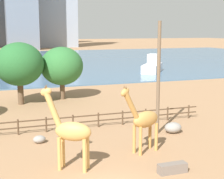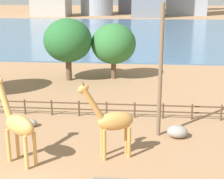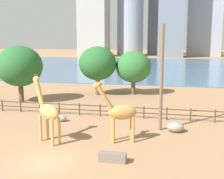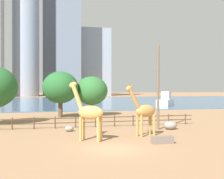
{
  "view_description": "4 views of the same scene",
  "coord_description": "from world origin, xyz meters",
  "px_view_note": "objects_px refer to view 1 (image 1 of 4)",
  "views": [
    {
      "loc": [
        -5.51,
        -16.11,
        8.56
      ],
      "look_at": [
        3.54,
        9.75,
        3.73
      ],
      "focal_mm": 55.0,
      "sensor_mm": 36.0,
      "label": 1
    },
    {
      "loc": [
        5.91,
        -14.38,
        9.81
      ],
      "look_at": [
        3.98,
        6.76,
        3.83
      ],
      "focal_mm": 55.0,
      "sensor_mm": 36.0,
      "label": 2
    },
    {
      "loc": [
        7.91,
        -15.79,
        7.69
      ],
      "look_at": [
        0.28,
        20.29,
        1.48
      ],
      "focal_mm": 45.0,
      "sensor_mm": 36.0,
      "label": 3
    },
    {
      "loc": [
        -4.87,
        -20.1,
        4.49
      ],
      "look_at": [
        2.36,
        10.38,
        4.37
      ],
      "focal_mm": 45.0,
      "sensor_mm": 36.0,
      "label": 4
    }
  ],
  "objects_px": {
    "boulder_by_pole": "(173,128)",
    "boat_sailboat": "(152,66)",
    "tree_left_large": "(62,66)",
    "giraffe_tall": "(70,131)",
    "tree_center_broad": "(19,64)",
    "boulder_near_fence": "(39,139)",
    "utility_pole": "(158,79)",
    "giraffe_companion": "(144,120)",
    "feeding_trough": "(172,168)"
  },
  "relations": [
    {
      "from": "boulder_by_pole",
      "to": "boat_sailboat",
      "type": "distance_m",
      "value": 39.97
    },
    {
      "from": "tree_left_large",
      "to": "boat_sailboat",
      "type": "distance_m",
      "value": 29.55
    },
    {
      "from": "giraffe_tall",
      "to": "boulder_by_pole",
      "type": "relative_size",
      "value": 3.61
    },
    {
      "from": "tree_center_broad",
      "to": "boulder_near_fence",
      "type": "bearing_deg",
      "value": -89.33
    },
    {
      "from": "boulder_by_pole",
      "to": "tree_center_broad",
      "type": "bearing_deg",
      "value": 125.29
    },
    {
      "from": "boulder_near_fence",
      "to": "giraffe_tall",
      "type": "bearing_deg",
      "value": -78.02
    },
    {
      "from": "utility_pole",
      "to": "tree_left_large",
      "type": "height_order",
      "value": "utility_pole"
    },
    {
      "from": "giraffe_tall",
      "to": "tree_center_broad",
      "type": "bearing_deg",
      "value": -54.36
    },
    {
      "from": "boulder_near_fence",
      "to": "tree_left_large",
      "type": "bearing_deg",
      "value": 72.73
    },
    {
      "from": "utility_pole",
      "to": "tree_left_large",
      "type": "relative_size",
      "value": 1.43
    },
    {
      "from": "utility_pole",
      "to": "tree_center_broad",
      "type": "distance_m",
      "value": 18.19
    },
    {
      "from": "utility_pole",
      "to": "tree_left_large",
      "type": "distance_m",
      "value": 17.3
    },
    {
      "from": "tree_center_broad",
      "to": "utility_pole",
      "type": "bearing_deg",
      "value": -57.51
    },
    {
      "from": "giraffe_tall",
      "to": "boulder_by_pole",
      "type": "distance_m",
      "value": 10.92
    },
    {
      "from": "utility_pole",
      "to": "boulder_by_pole",
      "type": "bearing_deg",
      "value": -13.56
    },
    {
      "from": "giraffe_companion",
      "to": "tree_left_large",
      "type": "height_order",
      "value": "tree_left_large"
    },
    {
      "from": "tree_center_broad",
      "to": "giraffe_tall",
      "type": "bearing_deg",
      "value": -86.13
    },
    {
      "from": "tree_left_large",
      "to": "utility_pole",
      "type": "bearing_deg",
      "value": -74.37
    },
    {
      "from": "tree_center_broad",
      "to": "giraffe_companion",
      "type": "bearing_deg",
      "value": -70.32
    },
    {
      "from": "giraffe_companion",
      "to": "feeding_trough",
      "type": "bearing_deg",
      "value": 72.97
    },
    {
      "from": "feeding_trough",
      "to": "giraffe_tall",
      "type": "bearing_deg",
      "value": 155.17
    },
    {
      "from": "boulder_by_pole",
      "to": "tree_center_broad",
      "type": "relative_size",
      "value": 0.21
    },
    {
      "from": "tree_center_broad",
      "to": "feeding_trough",
      "type": "bearing_deg",
      "value": -72.94
    },
    {
      "from": "utility_pole",
      "to": "boulder_near_fence",
      "type": "xyz_separation_m",
      "value": [
        -9.6,
        0.75,
        -4.32
      ]
    },
    {
      "from": "giraffe_companion",
      "to": "boulder_near_fence",
      "type": "height_order",
      "value": "giraffe_companion"
    },
    {
      "from": "boat_sailboat",
      "to": "giraffe_tall",
      "type": "bearing_deg",
      "value": 4.27
    },
    {
      "from": "boulder_near_fence",
      "to": "boulder_by_pole",
      "type": "relative_size",
      "value": 0.65
    },
    {
      "from": "boulder_near_fence",
      "to": "feeding_trough",
      "type": "distance_m",
      "value": 10.72
    },
    {
      "from": "feeding_trough",
      "to": "tree_center_broad",
      "type": "bearing_deg",
      "value": 107.06
    },
    {
      "from": "boulder_near_fence",
      "to": "boat_sailboat",
      "type": "relative_size",
      "value": 0.12
    },
    {
      "from": "boulder_by_pole",
      "to": "giraffe_companion",
      "type": "bearing_deg",
      "value": -141.64
    },
    {
      "from": "boulder_near_fence",
      "to": "tree_center_broad",
      "type": "relative_size",
      "value": 0.13
    },
    {
      "from": "giraffe_tall",
      "to": "tree_left_large",
      "type": "relative_size",
      "value": 0.81
    },
    {
      "from": "giraffe_companion",
      "to": "boat_sailboat",
      "type": "relative_size",
      "value": 0.61
    },
    {
      "from": "tree_left_large",
      "to": "tree_center_broad",
      "type": "relative_size",
      "value": 0.91
    },
    {
      "from": "tree_left_large",
      "to": "boat_sailboat",
      "type": "bearing_deg",
      "value": 42.02
    },
    {
      "from": "utility_pole",
      "to": "boulder_by_pole",
      "type": "relative_size",
      "value": 6.31
    },
    {
      "from": "utility_pole",
      "to": "feeding_trough",
      "type": "relative_size",
      "value": 5.12
    },
    {
      "from": "utility_pole",
      "to": "feeding_trough",
      "type": "height_order",
      "value": "utility_pole"
    },
    {
      "from": "tree_left_large",
      "to": "boulder_by_pole",
      "type": "bearing_deg",
      "value": -70.62
    },
    {
      "from": "giraffe_companion",
      "to": "tree_center_broad",
      "type": "distance_m",
      "value": 20.34
    },
    {
      "from": "giraffe_companion",
      "to": "tree_center_broad",
      "type": "bearing_deg",
      "value": -90.42
    },
    {
      "from": "giraffe_tall",
      "to": "utility_pole",
      "type": "height_order",
      "value": "utility_pole"
    },
    {
      "from": "giraffe_companion",
      "to": "feeding_trough",
      "type": "distance_m",
      "value": 4.34
    },
    {
      "from": "utility_pole",
      "to": "boat_sailboat",
      "type": "relative_size",
      "value": 1.14
    },
    {
      "from": "giraffe_companion",
      "to": "utility_pole",
      "type": "distance_m",
      "value": 5.24
    },
    {
      "from": "boulder_near_fence",
      "to": "boat_sailboat",
      "type": "bearing_deg",
      "value": 53.02
    },
    {
      "from": "boulder_near_fence",
      "to": "tree_center_broad",
      "type": "xyz_separation_m",
      "value": [
        -0.17,
        14.58,
        4.34
      ]
    },
    {
      "from": "giraffe_companion",
      "to": "tree_left_large",
      "type": "relative_size",
      "value": 0.77
    },
    {
      "from": "giraffe_tall",
      "to": "tree_left_large",
      "type": "bearing_deg",
      "value": -68.08
    }
  ]
}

